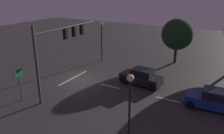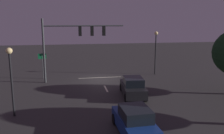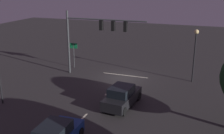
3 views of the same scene
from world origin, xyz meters
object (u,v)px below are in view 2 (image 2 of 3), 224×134
(car_distant, at_px, (134,121))
(route_sign, at_px, (42,60))
(street_lamp_left_kerb, at_px, (156,45))
(car_approaching, at_px, (133,87))
(traffic_signal_assembly, at_px, (73,37))
(street_lamp_right_kerb, at_px, (11,69))

(car_distant, xyz_separation_m, route_sign, (6.71, -15.06, 1.33))
(street_lamp_left_kerb, relative_size, route_sign, 1.79)
(route_sign, bearing_deg, street_lamp_left_kerb, 179.37)
(car_approaching, height_order, car_distant, same)
(street_lamp_left_kerb, bearing_deg, car_distant, 65.81)
(car_approaching, height_order, street_lamp_left_kerb, street_lamp_left_kerb)
(car_distant, relative_size, street_lamp_left_kerb, 0.84)
(traffic_signal_assembly, height_order, street_lamp_right_kerb, traffic_signal_assembly)
(car_distant, distance_m, street_lamp_left_kerb, 16.60)
(street_lamp_right_kerb, bearing_deg, street_lamp_left_kerb, -143.00)
(car_approaching, height_order, route_sign, route_sign)
(street_lamp_left_kerb, bearing_deg, street_lamp_right_kerb, 37.00)
(street_lamp_left_kerb, bearing_deg, traffic_signal_assembly, 9.78)
(car_approaching, xyz_separation_m, street_lamp_left_kerb, (-4.89, -7.80, 2.88))
(car_approaching, bearing_deg, car_distant, 75.74)
(street_lamp_right_kerb, bearing_deg, car_distant, 151.53)
(car_approaching, distance_m, route_sign, 11.73)
(car_distant, xyz_separation_m, street_lamp_right_kerb, (7.61, -4.13, 2.61))
(traffic_signal_assembly, height_order, street_lamp_left_kerb, traffic_signal_assembly)
(traffic_signal_assembly, relative_size, car_distant, 1.96)
(street_lamp_right_kerb, distance_m, route_sign, 11.05)
(traffic_signal_assembly, height_order, car_distant, traffic_signal_assembly)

